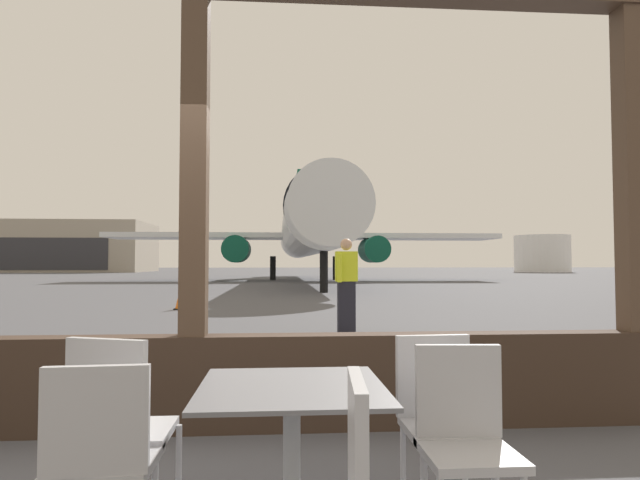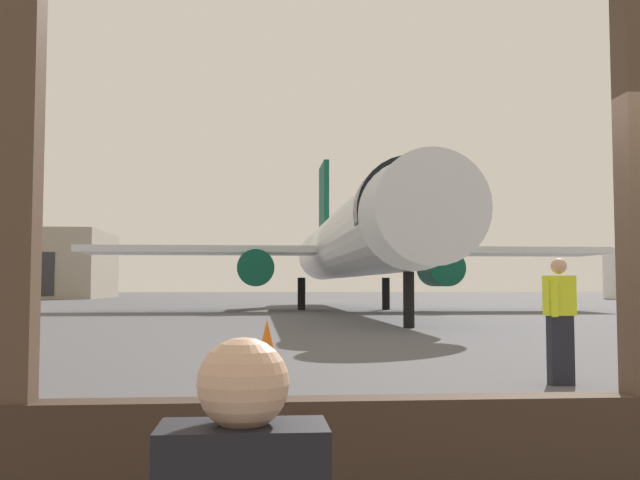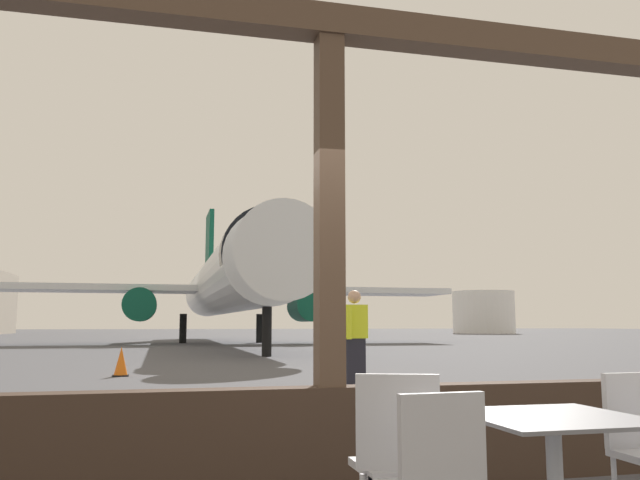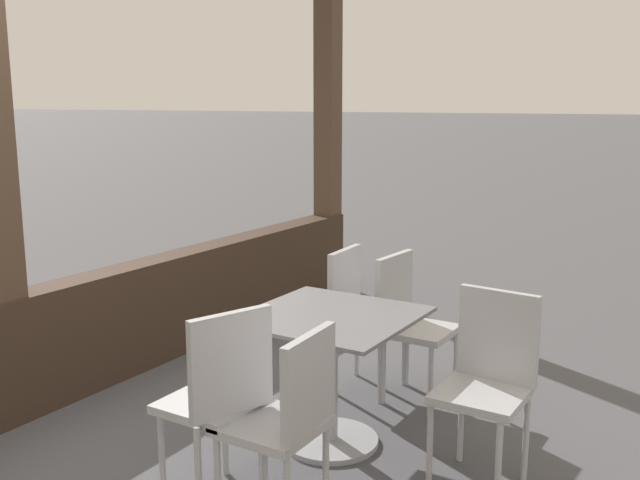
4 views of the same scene
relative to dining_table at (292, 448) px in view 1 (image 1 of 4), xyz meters
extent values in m
plane|color=#4C4C51|center=(-0.72, 41.73, -0.44)|extent=(220.00, 220.00, 0.00)
cube|color=#38281E|center=(-0.72, 1.73, -0.08)|extent=(7.35, 0.24, 0.73)
cube|color=#4C3828|center=(-0.72, 1.73, 1.27)|extent=(0.20, 0.20, 3.42)
cube|color=#4C3828|center=(2.86, 1.73, 1.27)|extent=(0.20, 0.20, 3.42)
cube|color=slate|center=(0.00, 0.00, 0.27)|extent=(0.84, 0.84, 0.02)
cylinder|color=#9EA0A5|center=(0.00, 0.00, -0.09)|extent=(0.08, 0.08, 0.70)
cube|color=#B2B2B7|center=(0.18, -0.84, 0.26)|extent=(0.07, 0.40, 0.45)
cube|color=#B2B2B7|center=(-0.77, -0.17, 0.01)|extent=(0.40, 0.40, 0.04)
cube|color=#B2B2B7|center=(-0.76, -0.35, 0.24)|extent=(0.40, 0.07, 0.42)
cube|color=#B2B2B7|center=(0.77, 0.17, 0.01)|extent=(0.40, 0.40, 0.04)
cube|color=#B2B2B7|center=(0.76, 0.35, 0.24)|extent=(0.40, 0.06, 0.43)
cylinder|color=#B2B2B7|center=(0.93, 0.35, -0.22)|extent=(0.03, 0.03, 0.45)
cylinder|color=#B2B2B7|center=(0.59, 0.33, -0.22)|extent=(0.03, 0.03, 0.45)
cube|color=#B2B2B7|center=(-0.77, 0.17, 0.03)|extent=(0.40, 0.40, 0.04)
cube|color=#B2B2B7|center=(-0.83, 0.00, 0.28)|extent=(0.39, 0.17, 0.45)
cylinder|color=#B2B2B7|center=(-0.88, 0.39, -0.20)|extent=(0.03, 0.03, 0.48)
cylinder|color=#B2B2B7|center=(-0.56, 0.27, -0.20)|extent=(0.03, 0.03, 0.48)
cube|color=#B2B2B7|center=(0.77, -0.17, 0.01)|extent=(0.40, 0.40, 0.04)
cube|color=#B2B2B7|center=(0.78, 0.01, 0.24)|extent=(0.40, 0.07, 0.43)
cylinder|color=silver|center=(1.91, 36.30, 3.13)|extent=(3.52, 32.56, 3.52)
cone|color=silver|center=(1.91, 18.72, 3.13)|extent=(3.35, 2.60, 3.35)
cylinder|color=black|center=(1.91, 20.62, 3.28)|extent=(3.60, 0.90, 3.60)
cube|color=silver|center=(-5.69, 37.66, 2.83)|extent=(13.43, 4.20, 0.36)
cube|color=silver|center=(9.51, 37.66, 2.83)|extent=(13.43, 4.20, 0.36)
cylinder|color=#0C4C38|center=(-3.05, 36.26, 1.83)|extent=(1.90, 3.20, 1.90)
cylinder|color=#0C4C38|center=(6.87, 36.26, 1.83)|extent=(1.90, 3.20, 1.90)
cube|color=#0C4C38|center=(1.91, 51.08, 7.29)|extent=(0.36, 4.40, 5.20)
cylinder|color=black|center=(1.91, 20.92, 0.46)|extent=(0.36, 0.36, 1.81)
cylinder|color=black|center=(-0.49, 38.66, 0.46)|extent=(0.44, 0.44, 1.81)
cylinder|color=black|center=(4.31, 38.66, 0.46)|extent=(0.44, 0.44, 1.81)
cube|color=black|center=(1.18, 7.37, 0.03)|extent=(0.32, 0.20, 0.95)
cube|color=yellow|center=(1.18, 7.37, 0.78)|extent=(0.40, 0.22, 0.55)
sphere|color=tan|center=(1.18, 7.37, 1.19)|extent=(0.22, 0.22, 0.22)
cylinder|color=yellow|center=(1.33, 7.56, 0.76)|extent=(0.09, 0.09, 0.52)
cylinder|color=yellow|center=(1.04, 7.18, 0.76)|extent=(0.09, 0.09, 0.52)
cone|color=orange|center=(-2.77, 12.76, -0.11)|extent=(0.32, 0.32, 0.66)
cube|color=black|center=(-2.77, 12.76, -0.43)|extent=(0.36, 0.36, 0.03)
cube|color=#9E9384|center=(-31.40, 79.65, 3.18)|extent=(23.74, 14.60, 7.25)
cube|color=#2D2D33|center=(-31.40, 72.30, 2.09)|extent=(16.62, 0.10, 4.35)
cylinder|color=white|center=(37.61, 71.87, 2.18)|extent=(7.66, 7.66, 5.25)
camera|label=1|loc=(-0.06, -2.50, 0.84)|focal=30.22mm
camera|label=2|loc=(-2.98, -2.42, 0.92)|focal=41.06mm
camera|label=3|loc=(-1.95, -3.00, 0.74)|focal=36.56mm
camera|label=4|loc=(-3.11, -1.84, 1.37)|focal=40.32mm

